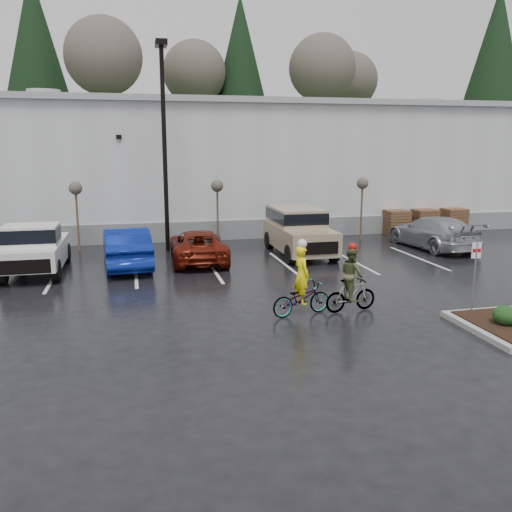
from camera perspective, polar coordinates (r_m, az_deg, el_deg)
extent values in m
plane|color=black|center=(14.83, 9.82, -7.61)|extent=(120.00, 120.00, 0.00)
cube|color=silver|center=(35.33, -3.98, 9.46)|extent=(60.00, 15.00, 7.00)
cube|color=slate|center=(28.21, -1.48, 2.80)|extent=(60.00, 0.12, 1.00)
cube|color=#999B9E|center=(35.38, -4.06, 15.22)|extent=(60.50, 15.50, 0.30)
cube|color=#1C3A18|center=(58.16, -7.59, 9.76)|extent=(80.00, 25.00, 6.00)
cylinder|color=black|center=(24.92, -9.59, 10.71)|extent=(0.20, 0.20, 9.00)
cube|color=black|center=(25.28, -9.96, 21.19)|extent=(0.50, 1.00, 0.25)
cylinder|color=#442F1B|center=(26.22, -18.26, 3.52)|extent=(0.10, 0.10, 2.80)
sphere|color=#473F38|center=(26.06, -18.47, 6.79)|extent=(0.60, 0.60, 0.60)
cylinder|color=#442F1B|center=(26.41, -4.06, 4.14)|extent=(0.10, 0.10, 2.80)
sphere|color=#473F38|center=(26.26, -4.11, 7.39)|extent=(0.60, 0.60, 0.60)
cylinder|color=#442F1B|center=(28.53, 11.03, 4.52)|extent=(0.10, 0.10, 2.80)
sphere|color=#473F38|center=(28.39, 11.15, 7.52)|extent=(0.60, 0.60, 0.60)
cube|color=#442F1B|center=(30.60, 14.52, 3.46)|extent=(1.20, 1.20, 1.35)
cube|color=#442F1B|center=(31.42, 17.28, 3.51)|extent=(1.20, 1.20, 1.35)
cube|color=#442F1B|center=(32.36, 20.04, 3.55)|extent=(1.20, 1.20, 1.35)
ellipsoid|color=#1C3813|center=(15.86, 24.84, -5.70)|extent=(0.70, 0.70, 0.52)
cylinder|color=gray|center=(16.49, 21.97, -2.34)|extent=(0.05, 0.05, 2.20)
cube|color=white|center=(16.32, 22.20, 0.55)|extent=(0.30, 0.02, 0.45)
cube|color=red|center=(16.31, 22.22, 0.55)|extent=(0.26, 0.02, 0.10)
imported|color=navy|center=(22.31, -13.49, 0.92)|extent=(2.07, 5.05, 1.63)
imported|color=#651509|center=(22.88, -6.12, 1.07)|extent=(2.40, 4.89, 1.34)
imported|color=#A9ABB1|center=(26.97, 18.13, 2.38)|extent=(2.58, 5.44, 1.53)
imported|color=#3F3F44|center=(15.72, 4.77, -4.50)|extent=(1.94, 1.04, 0.97)
imported|color=#FCED0E|center=(15.54, 4.82, -1.98)|extent=(0.53, 0.69, 1.69)
sphere|color=silver|center=(15.35, 4.88, 1.27)|extent=(0.28, 0.28, 0.28)
imported|color=#3F3F44|center=(16.24, 9.95, -4.07)|extent=(1.64, 0.69, 0.99)
imported|color=#46502A|center=(16.08, 10.02, -1.89)|extent=(0.52, 0.81, 1.56)
sphere|color=#990C0C|center=(15.91, 10.13, 0.93)|extent=(0.26, 0.26, 0.26)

